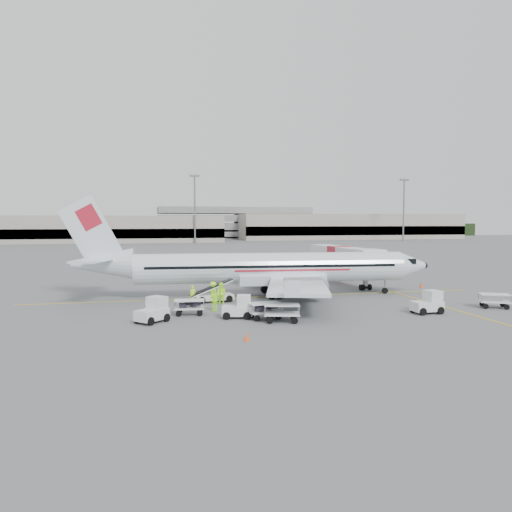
# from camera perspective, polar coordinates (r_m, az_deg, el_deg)

# --- Properties ---
(ground) EXTENTS (360.00, 360.00, 0.00)m
(ground) POSITION_cam_1_polar(r_m,az_deg,el_deg) (48.09, 0.51, -4.69)
(ground) COLOR #56595B
(stripe_lead) EXTENTS (44.00, 0.20, 0.01)m
(stripe_lead) POSITION_cam_1_polar(r_m,az_deg,el_deg) (48.09, 0.51, -4.68)
(stripe_lead) COLOR yellow
(stripe_lead) RESTS_ON ground
(stripe_cross) EXTENTS (0.20, 20.00, 0.01)m
(stripe_cross) POSITION_cam_1_polar(r_m,az_deg,el_deg) (46.14, 20.15, -5.30)
(stripe_cross) COLOR yellow
(stripe_cross) RESTS_ON ground
(terminal_west) EXTENTS (110.00, 22.00, 9.00)m
(terminal_west) POSITION_cam_1_polar(r_m,az_deg,el_deg) (178.77, -21.90, 2.85)
(terminal_west) COLOR gray
(terminal_west) RESTS_ON ground
(terminal_east) EXTENTS (90.00, 26.00, 10.00)m
(terminal_east) POSITION_cam_1_polar(r_m,az_deg,el_deg) (207.64, 10.45, 3.34)
(terminal_east) COLOR gray
(terminal_east) RESTS_ON ground
(parking_garage) EXTENTS (62.00, 24.00, 14.00)m
(parking_garage) POSITION_cam_1_polar(r_m,az_deg,el_deg) (209.38, -2.63, 3.95)
(parking_garage) COLOR slate
(parking_garage) RESTS_ON ground
(treeline) EXTENTS (300.00, 3.00, 6.00)m
(treeline) POSITION_cam_1_polar(r_m,az_deg,el_deg) (221.62, -9.68, 2.87)
(treeline) COLOR black
(treeline) RESTS_ON ground
(mast_center) EXTENTS (3.20, 1.20, 22.00)m
(mast_center) POSITION_cam_1_polar(r_m,az_deg,el_deg) (165.11, -7.01, 5.29)
(mast_center) COLOR slate
(mast_center) RESTS_ON ground
(mast_east) EXTENTS (3.20, 1.20, 22.00)m
(mast_east) POSITION_cam_1_polar(r_m,az_deg,el_deg) (187.70, 16.52, 5.00)
(mast_east) COLOR slate
(mast_east) RESTS_ON ground
(aircraft) EXTENTS (36.08, 29.19, 9.46)m
(aircraft) POSITION_cam_1_polar(r_m,az_deg,el_deg) (48.03, 1.77, 0.98)
(aircraft) COLOR white
(aircraft) RESTS_ON ground
(jet_bridge) EXTENTS (4.25, 16.74, 4.35)m
(jet_bridge) POSITION_cam_1_polar(r_m,az_deg,el_deg) (58.98, 9.61, -1.00)
(jet_bridge) COLOR silver
(jet_bridge) RESTS_ON ground
(belt_loader) EXTENTS (4.89, 2.45, 2.53)m
(belt_loader) POSITION_cam_1_polar(r_m,az_deg,el_deg) (45.11, -4.89, -3.65)
(belt_loader) COLOR silver
(belt_loader) RESTS_ON ground
(tug_fore) EXTENTS (2.44, 1.51, 1.82)m
(tug_fore) POSITION_cam_1_polar(r_m,az_deg,el_deg) (41.64, 18.94, -5.00)
(tug_fore) COLOR silver
(tug_fore) RESTS_ON ground
(tug_mid) EXTENTS (2.46, 1.71, 1.74)m
(tug_mid) POSITION_cam_1_polar(r_m,az_deg,el_deg) (37.60, -2.18, -5.80)
(tug_mid) COLOR silver
(tug_mid) RESTS_ON ground
(tug_aft) EXTENTS (2.62, 2.62, 1.82)m
(tug_aft) POSITION_cam_1_polar(r_m,az_deg,el_deg) (36.70, -11.82, -6.06)
(tug_aft) COLOR silver
(tug_aft) RESTS_ON ground
(cart_loaded_a) EXTENTS (2.57, 1.75, 1.24)m
(cart_loaded_a) POSITION_cam_1_polar(r_m,az_deg,el_deg) (37.23, 1.00, -6.28)
(cart_loaded_a) COLOR silver
(cart_loaded_a) RESTS_ON ground
(cart_loaded_b) EXTENTS (2.44, 1.61, 1.20)m
(cart_loaded_b) POSITION_cam_1_polar(r_m,az_deg,el_deg) (39.16, -7.62, -5.83)
(cart_loaded_b) COLOR silver
(cart_loaded_b) RESTS_ON ground
(cart_empty_a) EXTENTS (2.80, 2.04, 1.32)m
(cart_empty_a) POSITION_cam_1_polar(r_m,az_deg,el_deg) (36.19, 2.97, -6.53)
(cart_empty_a) COLOR silver
(cart_empty_a) RESTS_ON ground
(cart_empty_b) EXTENTS (2.69, 2.22, 1.21)m
(cart_empty_b) POSITION_cam_1_polar(r_m,az_deg,el_deg) (46.38, 25.60, -4.65)
(cart_empty_b) COLOR silver
(cart_empty_b) RESTS_ON ground
(cone_nose) EXTENTS (0.40, 0.40, 0.65)m
(cone_nose) POSITION_cam_1_polar(r_m,az_deg,el_deg) (57.46, 18.38, -3.13)
(cone_nose) COLOR #FE4B14
(cone_nose) RESTS_ON ground
(cone_port) EXTENTS (0.42, 0.42, 0.68)m
(cone_port) POSITION_cam_1_polar(r_m,az_deg,el_deg) (66.81, -2.56, -1.94)
(cone_port) COLOR #FE4B14
(cone_port) RESTS_ON ground
(cone_stbd) EXTENTS (0.35, 0.35, 0.56)m
(cone_stbd) POSITION_cam_1_polar(r_m,az_deg,el_deg) (30.69, -1.07, -9.17)
(cone_stbd) COLOR #FE4B14
(cone_stbd) RESTS_ON ground
(crew_a) EXTENTS (0.66, 0.51, 1.60)m
(crew_a) POSITION_cam_1_polar(r_m,az_deg,el_deg) (44.50, -7.22, -4.39)
(crew_a) COLOR #B6FE25
(crew_a) RESTS_ON ground
(crew_b) EXTENTS (1.15, 1.14, 1.88)m
(crew_b) POSITION_cam_1_polar(r_m,az_deg,el_deg) (43.97, -3.97, -4.28)
(crew_b) COLOR #B6FE25
(crew_b) RESTS_ON ground
(crew_c) EXTENTS (0.99, 1.35, 1.87)m
(crew_c) POSITION_cam_1_polar(r_m,az_deg,el_deg) (44.94, -4.91, -4.11)
(crew_c) COLOR #B6FE25
(crew_c) RESTS_ON ground
(crew_d) EXTENTS (1.14, 0.88, 1.80)m
(crew_d) POSITION_cam_1_polar(r_m,az_deg,el_deg) (40.55, -4.73, -5.05)
(crew_d) COLOR #B6FE25
(crew_d) RESTS_ON ground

